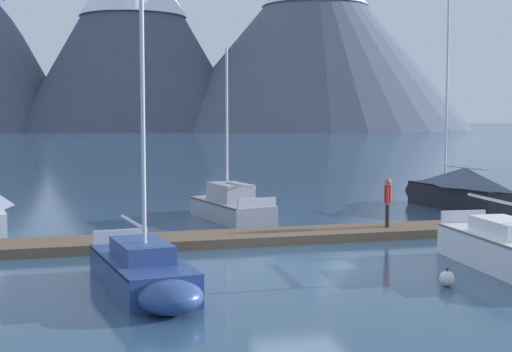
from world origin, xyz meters
The scene contains 9 objects.
ground_plane centered at (0.00, 0.00, 0.00)m, with size 700.00×700.00×0.00m, color #2D4C6B.
mountain_central_massif centered at (4.43, 205.20, 31.39)m, with size 68.58×68.58×59.90m.
mountain_shoulder_ridge centered at (58.42, 197.53, 28.19)m, with size 93.70×93.70×55.03m.
dock centered at (0.00, 4.00, 0.15)m, with size 24.91×3.79×0.30m.
sailboat_second_berth centered at (-4.40, -2.29, 0.51)m, with size 2.52×5.73×8.69m.
sailboat_mid_dock_port centered at (-0.44, 9.52, 0.55)m, with size 2.93×5.97×6.79m.
sailboat_far_berth centered at (10.07, 10.50, 0.92)m, with size 2.50×6.81×9.50m.
person_on_dock centered at (4.30, 4.31, 1.26)m, with size 0.36×0.54×1.69m.
mooring_buoy_inner_mooring centered at (2.81, -3.21, 0.19)m, with size 0.38×0.38×0.46m.
Camera 1 is at (-5.34, -19.47, 4.13)m, focal length 51.67 mm.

